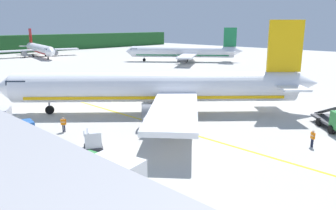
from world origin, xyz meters
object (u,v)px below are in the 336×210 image
Objects in this scene: airliner_foreground at (159,88)px; crew_loader_left at (313,137)px; crew_marshaller at (63,123)px; service_truck_baggage at (107,175)px; cargo_container_near at (93,140)px; airliner_mid_apron at (184,52)px; service_truck_catering at (26,138)px; airliner_far_taxiway at (39,49)px; cargo_container_mid at (152,126)px.

airliner_foreground is 19.53× the size of crew_loader_left.
crew_marshaller is (-12.62, 1.96, -2.43)m from airliner_foreground.
service_truck_baggage is 2.47× the size of cargo_container_near.
airliner_foreground reaches higher than airliner_mid_apron.
service_truck_catering is at bearing 91.75° from service_truck_baggage.
airliner_foreground is 1.06× the size of airliner_mid_apron.
airliner_far_taxiway is 15.07× the size of cargo_container_near.
airliner_foreground is 19.31m from crew_loader_left.
crew_loader_left is (13.99, -21.07, 0.01)m from crew_marshaller.
cargo_container_near is (4.63, -3.49, -0.53)m from service_truck_catering.
crew_loader_left is (1.37, -19.11, -2.42)m from airliner_foreground.
airliner_foreground is 18.03m from service_truck_catering.
airliner_mid_apron is 75.31m from cargo_container_near.
airliner_foreground is at bearing -106.05° from airliner_far_taxiway.
airliner_mid_apron is 5.40× the size of service_truck_baggage.
airliner_far_taxiway reaches higher than crew_loader_left.
airliner_far_taxiway is 98.91m from cargo_container_near.
service_truck_baggage is 2.38× the size of cargo_container_mid.
airliner_mid_apron is 53.94m from airliner_far_taxiway.
airliner_foreground is 21.72m from service_truck_baggage.
service_truck_baggage is 0.88× the size of service_truck_catering.
crew_marshaller is at bearing -113.91° from airliner_far_taxiway.
airliner_mid_apron is 71.27m from crew_marshaller.
service_truck_catering is 3.93× the size of crew_marshaller.
airliner_foreground is at bearing 39.98° from cargo_container_mid.
crew_loader_left is at bearing -59.55° from cargo_container_mid.
crew_marshaller is at bearing 128.74° from cargo_container_mid.
service_truck_catering reaches higher than crew_loader_left.
airliner_far_taxiway is at bearing 66.85° from service_truck_baggage.
airliner_mid_apron is 13.34× the size of cargo_container_near.
cargo_container_mid is (-55.29, -43.79, -2.02)m from airliner_mid_apron.
service_truck_catering is at bearing 142.97° from cargo_container_near.
airliner_foreground is 61.91m from airliner_mid_apron.
airliner_foreground is 13.00m from crew_marshaller.
airliner_foreground is at bearing 18.83° from cargo_container_near.
crew_loader_left is at bearing -43.17° from service_truck_catering.
cargo_container_mid reaches higher than crew_loader_left.
cargo_container_mid is 1.43× the size of crew_loader_left.
service_truck_baggage is (-17.54, -12.68, -1.81)m from airliner_foreground.
service_truck_catering is 6.08m from crew_marshaller.
airliner_mid_apron is at bearing 37.57° from service_truck_baggage.
cargo_container_mid is at bearing 33.15° from service_truck_baggage.
service_truck_catering is at bearing -176.69° from airliner_foreground.
airliner_far_taxiway is at bearing 71.12° from cargo_container_mid.
airliner_far_taxiway is 108.40m from crew_loader_left.
service_truck_baggage is at bearing -108.56° from crew_marshaller.
cargo_container_near reaches higher than crew_marshaller.
cargo_container_mid is (10.93, 7.14, -0.61)m from service_truck_baggage.
airliner_mid_apron reaches higher than crew_marshaller.
service_truck_baggage reaches higher than cargo_container_mid.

